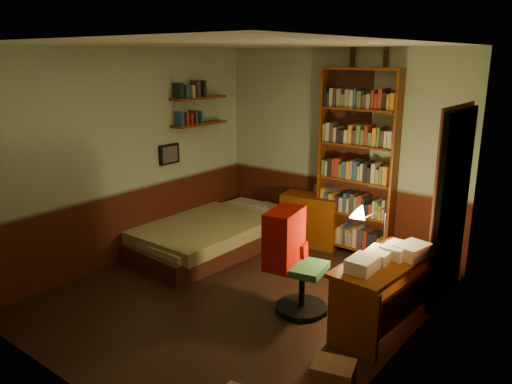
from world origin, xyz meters
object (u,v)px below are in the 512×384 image
Objects in this scene: bookshelf at (357,164)px; cardboard_box_b at (333,376)px; mini_stereo at (325,190)px; desk_lamp at (385,221)px; bed at (214,223)px; desk at (383,293)px; dresser at (311,220)px; office_chair at (303,261)px.

bookshelf reaches higher than cardboard_box_b.
desk_lamp is at bearing -21.21° from mini_stereo.
mini_stereo is (1.09, 1.04, 0.42)m from bed.
desk_lamp is 1.72× the size of cardboard_box_b.
desk is at bearing -24.84° from mini_stereo.
bed is at bearing -116.21° from mini_stereo.
bookshelf reaches higher than mini_stereo.
bookshelf reaches higher than dresser.
office_chair is at bearing 134.33° from cardboard_box_b.
dresser is at bearing -116.09° from mini_stereo.
desk_lamp is 0.90m from office_chair.
bookshelf is 3.08m from cardboard_box_b.
mini_stereo reaches higher than bed.
cardboard_box_b is (1.66, -2.67, -0.65)m from mini_stereo.
bookshelf reaches higher than desk.
desk_lamp is 1.69m from cardboard_box_b.
desk_lamp is at bearing 119.95° from desk.
dresser is 0.63× the size of desk.
dresser is 0.33× the size of bookshelf.
office_chair is (0.33, -1.74, -0.64)m from bookshelf.
desk is at bearing 96.07° from cardboard_box_b.
dresser is 3.12× the size of mini_stereo.
office_chair is 1.31m from cardboard_box_b.
bed is 2.55m from desk_lamp.
desk is at bearing -7.16° from bed.
bookshelf reaches higher than office_chair.
bookshelf is 1.88m from office_chair.
cardboard_box_b is at bearing -80.00° from desk.
desk_lamp is (2.47, -0.18, 0.60)m from bed.
dresser is 0.72× the size of office_chair.
desk_lamp reaches higher than desk.
bookshelf is (1.56, 1.00, 0.84)m from bed.
mini_stereo is 2.22m from desk.
office_chair reaches higher than dresser.
bed is at bearing -146.61° from dresser.
cardboard_box_b is at bearing -37.97° from mini_stereo.
mini_stereo is 0.20× the size of desk.
office_chair is at bearing -17.86° from bed.
desk is at bearing 6.35° from office_chair.
office_chair is at bearing -158.29° from desk.
desk is 0.70m from desk_lamp.
desk_lamp is at bearing -60.01° from bookshelf.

